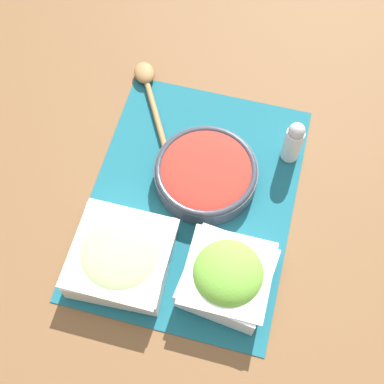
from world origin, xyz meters
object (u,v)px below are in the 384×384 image
Objects in this scene: wooden_spoon at (148,86)px; pepper_shaker at (293,141)px; tomato_bowl at (206,173)px; lettuce_bowl at (227,276)px; cucumber_bowl at (121,256)px.

pepper_shaker is at bearing 74.78° from wooden_spoon.
lettuce_bowl is (0.19, 0.09, 0.01)m from tomato_bowl.
lettuce_bowl is 0.74× the size of wooden_spoon.
cucumber_bowl is at bearing -87.23° from lettuce_bowl.
pepper_shaker is at bearing 122.47° from tomato_bowl.
cucumber_bowl reaches higher than wooden_spoon.
lettuce_bowl is 1.51× the size of pepper_shaker.
lettuce_bowl is 0.29m from pepper_shaker.
lettuce_bowl is at bearing 92.77° from cucumber_bowl.
wooden_spoon is (-0.37, -0.26, -0.03)m from lettuce_bowl.
cucumber_bowl is 1.66× the size of pepper_shaker.
tomato_bowl is at bearing -156.24° from lettuce_bowl.
wooden_spoon is (-0.18, -0.17, -0.02)m from tomato_bowl.
tomato_bowl is 0.23m from cucumber_bowl.
lettuce_bowl is at bearing -12.36° from pepper_shaker.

